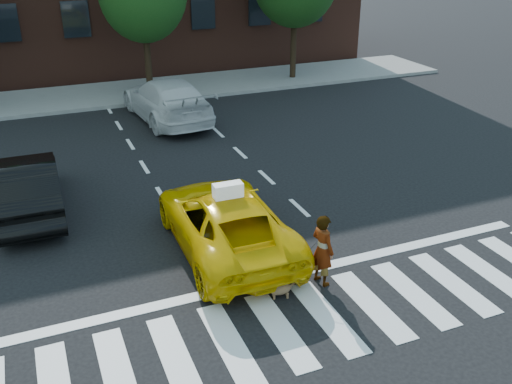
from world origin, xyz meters
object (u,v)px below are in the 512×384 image
black_sedan (27,186)px  white_suv (167,100)px  dog (278,288)px  taxi (226,221)px  woman (323,250)px

black_sedan → white_suv: white_suv is taller
black_sedan → white_suv: (5.30, 6.30, 0.07)m
white_suv → dog: 12.29m
dog → black_sedan: bearing=141.6°
black_sedan → dog: black_sedan is taller
taxi → black_sedan: size_ratio=1.13×
taxi → dog: bearing=98.6°
taxi → dog: size_ratio=7.87×
woman → white_suv: bearing=-14.1°
taxi → black_sedan: (-4.10, 3.68, 0.04)m
black_sedan → dog: size_ratio=6.99×
black_sedan → dog: (4.40, -5.94, -0.52)m
taxi → white_suv: 10.06m
black_sedan → woman: (5.45, -5.80, 0.05)m
white_suv → woman: white_suv is taller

